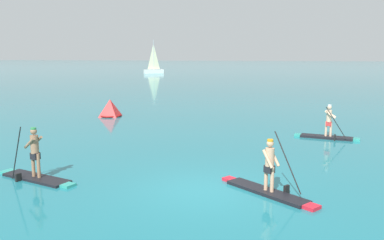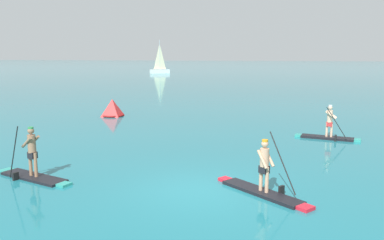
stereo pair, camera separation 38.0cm
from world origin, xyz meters
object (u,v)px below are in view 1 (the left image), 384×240
at_px(sailboat_left_horizon, 154,68).
at_px(race_marker_buoy, 110,109).
at_px(paddleboarder_far_right, 328,131).
at_px(paddleboarder_near_left, 35,168).
at_px(paddleboarder_mid_center, 268,182).

bearing_deg(sailboat_left_horizon, race_marker_buoy, 68.17).
bearing_deg(paddleboarder_far_right, paddleboarder_near_left, -127.53).
xyz_separation_m(race_marker_buoy, sailboat_left_horizon, (-14.18, 56.45, 0.61)).
relative_size(paddleboarder_far_right, race_marker_buoy, 1.78).
relative_size(paddleboarder_mid_center, race_marker_buoy, 1.69).
distance_m(race_marker_buoy, sailboat_left_horizon, 58.21).
relative_size(paddleboarder_far_right, sailboat_left_horizon, 0.44).
bearing_deg(sailboat_left_horizon, paddleboarder_mid_center, 73.63).
bearing_deg(paddleboarder_near_left, race_marker_buoy, -59.10).
distance_m(paddleboarder_mid_center, race_marker_buoy, 16.66).
bearing_deg(paddleboarder_far_right, race_marker_buoy, 173.98).
bearing_deg(race_marker_buoy, sailboat_left_horizon, 104.10).
bearing_deg(paddleboarder_near_left, sailboat_left_horizon, -57.81).
xyz_separation_m(paddleboarder_near_left, race_marker_buoy, (-2.91, 13.09, 0.10)).
xyz_separation_m(paddleboarder_near_left, paddleboarder_mid_center, (7.57, 0.14, -0.04)).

